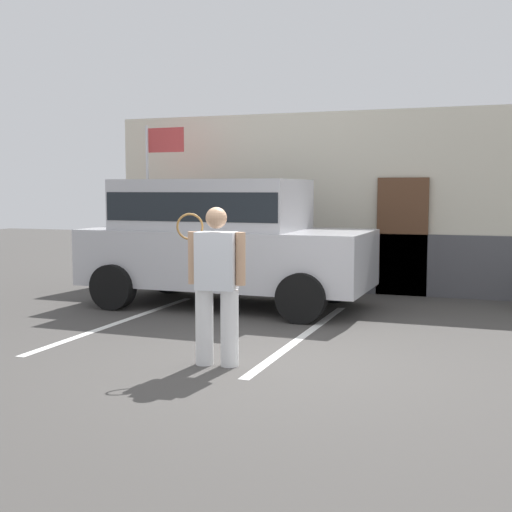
% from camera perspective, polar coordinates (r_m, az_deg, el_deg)
% --- Properties ---
extents(ground_plane, '(40.00, 40.00, 0.00)m').
position_cam_1_polar(ground_plane, '(7.56, 0.79, -8.93)').
color(ground_plane, '#423F3D').
extents(parking_stripe_0, '(0.12, 4.40, 0.01)m').
position_cam_1_polar(parking_stripe_0, '(10.02, -11.19, -5.39)').
color(parking_stripe_0, silver).
rests_on(parking_stripe_0, ground_plane).
extents(parking_stripe_1, '(0.12, 4.40, 0.01)m').
position_cam_1_polar(parking_stripe_1, '(8.95, 4.02, -6.63)').
color(parking_stripe_1, silver).
rests_on(parking_stripe_1, ground_plane).
extents(house_frontage, '(9.84, 0.40, 3.31)m').
position_cam_1_polar(house_frontage, '(12.70, 9.10, 4.00)').
color(house_frontage, beige).
rests_on(house_frontage, ground_plane).
extents(parked_suv, '(4.62, 2.20, 2.05)m').
position_cam_1_polar(parked_suv, '(11.08, -2.97, 1.71)').
color(parked_suv, '#B7B7BC').
rests_on(parked_suv, ground_plane).
extents(tennis_player_man, '(0.77, 0.31, 1.71)m').
position_cam_1_polar(tennis_player_man, '(7.31, -3.34, -2.29)').
color(tennis_player_man, white).
rests_on(tennis_player_man, ground_plane).
extents(flag_pole, '(0.80, 0.06, 3.08)m').
position_cam_1_polar(flag_pole, '(13.01, -8.34, 6.58)').
color(flag_pole, silver).
rests_on(flag_pole, ground_plane).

